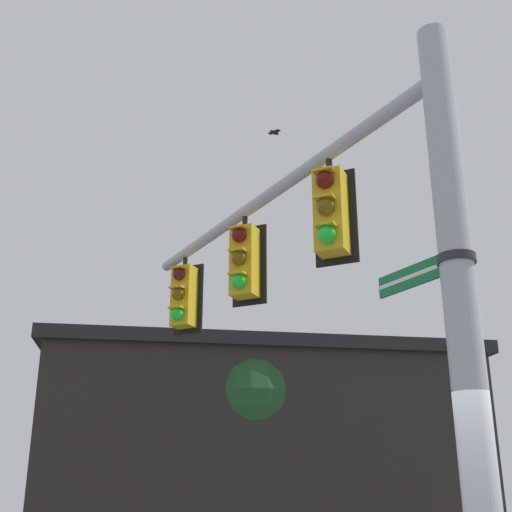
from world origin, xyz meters
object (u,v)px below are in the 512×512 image
street_name_sign (438,267)px  bird_flying (274,132)px  traffic_light_nearest_pole (330,211)px  traffic_light_mid_inner (244,261)px  traffic_light_mid_outer (183,296)px

street_name_sign → bird_flying: size_ratio=4.07×
traffic_light_nearest_pole → bird_flying: (1.59, -2.01, 2.53)m
traffic_light_mid_inner → bird_flying: (-0.14, -0.83, 2.53)m
traffic_light_mid_outer → bird_flying: 3.17m
traffic_light_nearest_pole → traffic_light_mid_inner: bearing=-34.3°
traffic_light_mid_outer → bird_flying: (-1.87, 0.35, 2.53)m
traffic_light_nearest_pole → street_name_sign: traffic_light_nearest_pole is taller
traffic_light_nearest_pole → traffic_light_mid_inner: same height
traffic_light_nearest_pole → bird_flying: bird_flying is taller
bird_flying → street_name_sign: bearing=135.3°
traffic_light_nearest_pole → traffic_light_mid_outer: bearing=-34.3°
bird_flying → traffic_light_mid_outer: bearing=-10.6°
street_name_sign → traffic_light_nearest_pole: bearing=-33.6°
traffic_light_nearest_pole → street_name_sign: 1.98m
traffic_light_nearest_pole → traffic_light_mid_outer: 4.19m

